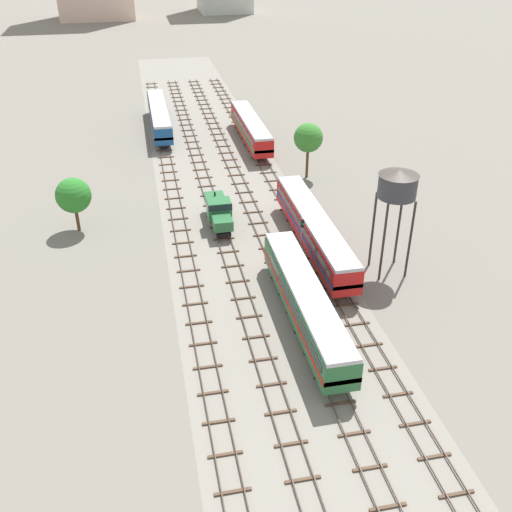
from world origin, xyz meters
TOP-DOWN VIEW (x-y plane):
  - ground_plane at (0.00, 56.00)m, footprint 480.00×480.00m
  - ballast_bed at (0.00, 56.00)m, footprint 17.72×176.00m
  - track_far_left at (-6.86, 57.00)m, footprint 2.40×126.00m
  - track_left at (-2.29, 57.00)m, footprint 2.40×126.00m
  - track_centre_left at (2.29, 57.00)m, footprint 2.40×126.00m
  - track_centre at (6.86, 57.00)m, footprint 2.40×126.00m
  - diesel_railcar_centre_left_nearest at (2.29, 29.41)m, footprint 2.96×20.50m
  - passenger_coach_centre_near at (6.86, 42.28)m, footprint 2.96×22.00m
  - shunter_loco_left_mid at (-2.29, 50.03)m, footprint 2.74×8.46m
  - diesel_railcar_centre_midfar at (6.86, 77.20)m, footprint 2.96×20.50m
  - passenger_coach_far_left_far at (-6.86, 86.61)m, footprint 2.96×22.00m
  - water_tower at (13.04, 36.62)m, footprint 3.88×3.88m
  - signal_post_nearest at (4.57, 39.12)m, footprint 0.28×0.47m
  - lineside_tree_0 at (11.76, 62.03)m, footprint 3.94×3.94m
  - lineside_tree_1 at (-18.30, 52.03)m, footprint 3.96×3.96m

SIDE VIEW (x-z plane):
  - ground_plane at x=0.00m, z-range 0.00..0.00m
  - ballast_bed at x=0.00m, z-range 0.00..0.01m
  - track_far_left at x=-6.86m, z-range -0.01..0.28m
  - track_left at x=-2.29m, z-range -0.01..0.28m
  - track_centre_left at x=2.29m, z-range -0.01..0.28m
  - track_centre at x=6.86m, z-range -0.01..0.28m
  - shunter_loco_left_mid at x=-2.29m, z-range 0.46..3.56m
  - diesel_railcar_centre_left_nearest at x=2.29m, z-range 0.70..4.50m
  - diesel_railcar_centre_midfar at x=6.86m, z-range 0.70..4.50m
  - passenger_coach_centre_near at x=6.86m, z-range 0.71..4.51m
  - passenger_coach_far_left_far at x=-6.86m, z-range 0.71..4.51m
  - signal_post_nearest at x=4.57m, z-range 0.74..6.31m
  - lineside_tree_1 at x=-18.30m, z-range 1.19..7.58m
  - lineside_tree_0 at x=11.76m, z-range 1.82..9.46m
  - water_tower at x=13.04m, z-range 3.88..14.85m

